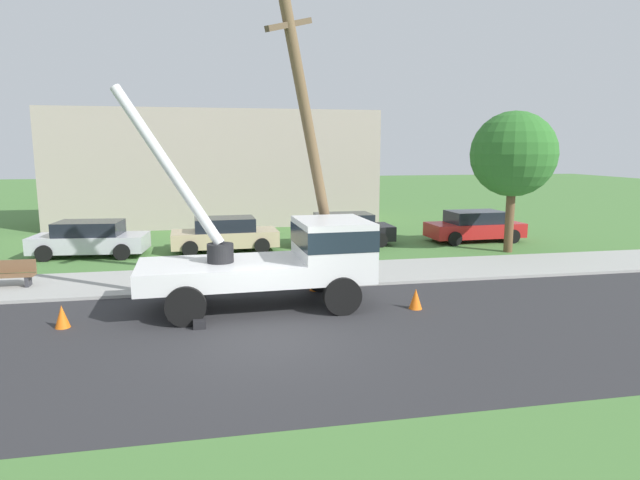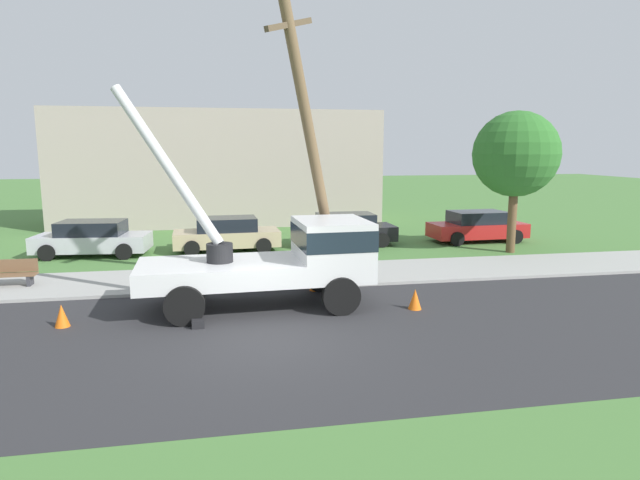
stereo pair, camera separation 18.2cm
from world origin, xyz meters
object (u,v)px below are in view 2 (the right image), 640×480
at_px(traffic_cone_ahead, 415,299).
at_px(parked_sedan_silver, 92,238).
at_px(parked_sedan_red, 477,226).
at_px(utility_truck, 286,255).
at_px(traffic_cone_curbside, 315,282).
at_px(parked_sedan_tan, 227,234).
at_px(park_bench, 9,274).
at_px(parked_sedan_black, 345,229).
at_px(traffic_cone_behind, 62,316).
at_px(leaning_utility_pole, 311,142).
at_px(roadside_tree_near, 516,155).

bearing_deg(traffic_cone_ahead, parked_sedan_silver, 137.32).
bearing_deg(parked_sedan_red, utility_truck, -139.10).
bearing_deg(traffic_cone_curbside, traffic_cone_ahead, -46.25).
bearing_deg(utility_truck, parked_sedan_red, 40.90).
distance_m(traffic_cone_ahead, parked_sedan_red, 11.81).
bearing_deg(parked_sedan_tan, park_bench, -142.31).
bearing_deg(parked_sedan_red, parked_sedan_tan, -178.94).
height_order(utility_truck, parked_sedan_black, utility_truck).
xyz_separation_m(traffic_cone_behind, parked_sedan_silver, (-1.25, 9.24, 0.43)).
xyz_separation_m(leaning_utility_pole, traffic_cone_curbside, (0.11, -0.05, -4.20)).
bearing_deg(parked_sedan_black, parked_sedan_red, -2.18).
bearing_deg(leaning_utility_pole, roadside_tree_near, 26.26).
xyz_separation_m(traffic_cone_ahead, roadside_tree_near, (6.81, 7.02, 3.77)).
height_order(parked_sedan_black, parked_sedan_red, same).
bearing_deg(parked_sedan_red, traffic_cone_ahead, -124.34).
bearing_deg(leaning_utility_pole, utility_truck, -124.07).
bearing_deg(parked_sedan_black, utility_truck, -112.92).
bearing_deg(parked_sedan_black, roadside_tree_near, -24.86).
bearing_deg(parked_sedan_silver, leaning_utility_pole, -41.74).
height_order(leaning_utility_pole, park_bench, leaning_utility_pole).
bearing_deg(roadside_tree_near, parked_sedan_silver, 171.97).
bearing_deg(traffic_cone_curbside, park_bench, 168.20).
xyz_separation_m(traffic_cone_ahead, parked_sedan_silver, (-10.22, 9.42, 0.43)).
distance_m(parked_sedan_silver, park_bench, 5.26).
height_order(park_bench, roadside_tree_near, roadside_tree_near).
bearing_deg(leaning_utility_pole, park_bench, 168.38).
distance_m(traffic_cone_behind, traffic_cone_curbside, 7.03).
distance_m(parked_sedan_silver, parked_sedan_tan, 5.36).
bearing_deg(traffic_cone_behind, parked_sedan_silver, 97.69).
distance_m(leaning_utility_pole, traffic_cone_ahead, 5.43).
xyz_separation_m(traffic_cone_behind, parked_sedan_black, (9.38, 9.81, 0.43)).
bearing_deg(park_bench, parked_sedan_tan, 37.69).
xyz_separation_m(utility_truck, parked_sedan_black, (3.77, 8.92, -0.70)).
distance_m(leaning_utility_pole, traffic_cone_curbside, 4.20).
bearing_deg(parked_sedan_tan, utility_truck, -79.99).
relative_size(leaning_utility_pole, traffic_cone_curbside, 15.58).
xyz_separation_m(parked_sedan_silver, roadside_tree_near, (17.03, -2.40, 3.34)).
distance_m(park_bench, roadside_tree_near, 18.92).
bearing_deg(traffic_cone_curbside, parked_sedan_red, 39.28).
height_order(traffic_cone_ahead, traffic_cone_curbside, same).
height_order(leaning_utility_pole, parked_sedan_silver, leaning_utility_pole).
height_order(traffic_cone_behind, park_bench, park_bench).
xyz_separation_m(parked_sedan_silver, park_bench, (-1.36, -5.07, -0.25)).
xyz_separation_m(utility_truck, traffic_cone_behind, (-5.60, -0.89, -1.13)).
height_order(parked_sedan_tan, parked_sedan_black, same).
bearing_deg(roadside_tree_near, park_bench, -171.74).
distance_m(traffic_cone_behind, park_bench, 4.92).
height_order(utility_truck, parked_sedan_red, utility_truck).
xyz_separation_m(parked_sedan_tan, roadside_tree_near, (11.67, -2.52, 3.34)).
bearing_deg(traffic_cone_curbside, roadside_tree_near, 26.80).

